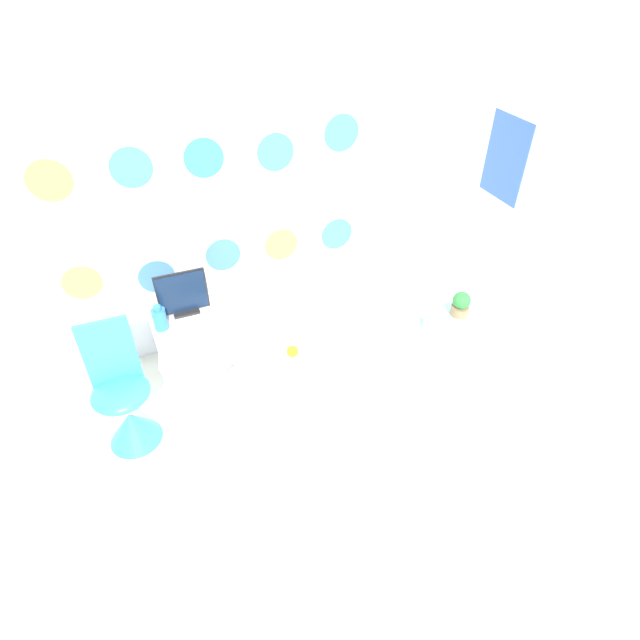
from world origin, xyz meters
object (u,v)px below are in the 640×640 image
at_px(tv, 183,295).
at_px(bathtub, 284,387).
at_px(vase, 160,319).
at_px(potted_plant_left, 461,304).
at_px(chair, 127,409).

bearing_deg(tv, bathtub, -57.02).
bearing_deg(vase, potted_plant_left, -19.38).
height_order(chair, tv, chair).
height_order(chair, vase, chair).
bearing_deg(bathtub, chair, 170.81).
distance_m(tv, vase, 0.24).
bearing_deg(tv, vase, -147.26).
distance_m(bathtub, potted_plant_left, 1.36).
relative_size(bathtub, chair, 1.07).
bearing_deg(vase, tv, 32.74).
bearing_deg(chair, tv, 48.42).
distance_m(bathtub, tv, 0.98).
height_order(vase, potted_plant_left, potted_plant_left).
bearing_deg(bathtub, potted_plant_left, -2.94).
distance_m(vase, potted_plant_left, 2.09).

